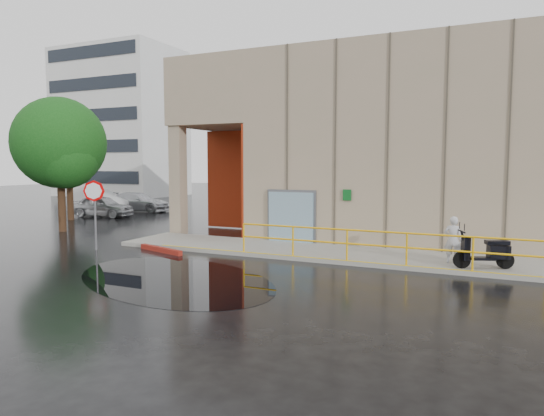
% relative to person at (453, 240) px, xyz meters
% --- Properties ---
extents(ground, '(120.00, 120.00, 0.00)m').
position_rel_person_xyz_m(ground, '(-6.48, -4.08, -0.90)').
color(ground, black).
rests_on(ground, ground).
extents(sidewalk, '(20.00, 3.00, 0.15)m').
position_rel_person_xyz_m(sidewalk, '(-2.48, 0.42, -0.82)').
color(sidewalk, gray).
rests_on(sidewalk, ground).
extents(building, '(20.00, 10.17, 8.00)m').
position_rel_person_xyz_m(building, '(-1.38, 6.90, 3.31)').
color(building, gray).
rests_on(building, ground).
extents(guardrail, '(9.56, 0.06, 1.03)m').
position_rel_person_xyz_m(guardrail, '(-2.23, -0.93, -0.22)').
color(guardrail, '#FFB80D').
rests_on(guardrail, sidewalk).
extents(distant_building, '(12.00, 8.08, 15.00)m').
position_rel_person_xyz_m(distant_building, '(-34.48, 23.90, 6.61)').
color(distant_building, silver).
rests_on(distant_building, ground).
extents(person, '(0.55, 0.37, 1.49)m').
position_rel_person_xyz_m(person, '(0.00, 0.00, 0.00)').
color(person, '#BCBCC1').
rests_on(person, sidewalk).
extents(scooter, '(1.82, 1.15, 1.38)m').
position_rel_person_xyz_m(scooter, '(0.93, -0.48, 0.04)').
color(scooter, black).
rests_on(scooter, sidewalk).
extents(stop_sign, '(0.72, 0.42, 2.66)m').
position_rel_person_xyz_m(stop_sign, '(-12.69, -2.25, 1.04)').
color(stop_sign, slate).
rests_on(stop_sign, ground).
extents(red_curb, '(2.34, 0.91, 0.18)m').
position_rel_person_xyz_m(red_curb, '(-10.14, -1.58, -0.81)').
color(red_curb, maroon).
rests_on(red_curb, ground).
extents(puddle, '(8.60, 7.21, 0.01)m').
position_rel_person_xyz_m(puddle, '(-7.20, -4.87, -0.89)').
color(puddle, black).
rests_on(puddle, ground).
extents(car_a, '(4.10, 2.09, 1.34)m').
position_rel_person_xyz_m(car_a, '(-20.98, 6.79, -0.23)').
color(car_a, '#A4A6AB').
rests_on(car_a, ground).
extents(car_b, '(5.09, 2.86, 1.59)m').
position_rel_person_xyz_m(car_b, '(-22.64, 8.14, -0.10)').
color(car_b, '#BABABC').
rests_on(car_b, ground).
extents(car_c, '(4.79, 2.59, 1.32)m').
position_rel_person_xyz_m(car_c, '(-21.22, 10.45, -0.24)').
color(car_c, silver).
rests_on(car_c, ground).
extents(tree_near, '(4.37, 4.37, 6.48)m').
position_rel_person_xyz_m(tree_near, '(-17.84, 0.94, 3.22)').
color(tree_near, '#302010').
rests_on(tree_near, ground).
extents(tree_far, '(3.61, 3.58, 5.60)m').
position_rel_person_xyz_m(tree_far, '(-21.33, 4.72, 2.77)').
color(tree_far, '#302010').
rests_on(tree_far, ground).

